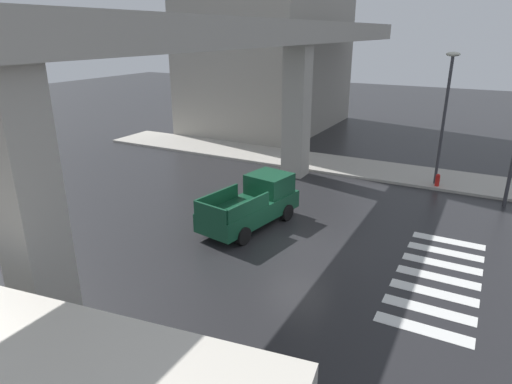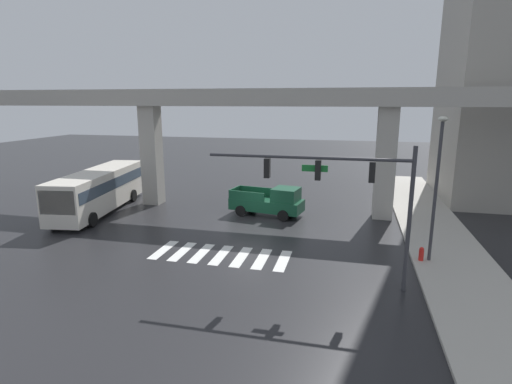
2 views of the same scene
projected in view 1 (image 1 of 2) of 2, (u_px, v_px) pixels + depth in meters
The scene contains 7 objects.
ground_plane at pixel (299, 245), 18.11m from camera, with size 120.00×120.00×0.00m, color #232326.
crosswalk_stripes at pixel (438, 277), 15.74m from camera, with size 7.15×2.80×0.01m.
elevated_overpass at pixel (212, 52), 17.32m from camera, with size 53.04×2.09×8.77m.
sidewalk_east at pixel (341, 165), 28.62m from camera, with size 4.00×36.00×0.15m, color #ADA89E.
pickup_truck at pixel (254, 204), 19.79m from camera, with size 5.35×2.73×2.08m.
street_lamp_near_corner at pixel (446, 105), 23.51m from camera, with size 0.44×0.70×7.24m.
fire_hydrant at pixel (437, 181), 24.52m from camera, with size 0.24×0.24×0.85m.
Camera 1 is at (-15.18, -6.13, 8.23)m, focal length 31.17 mm.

